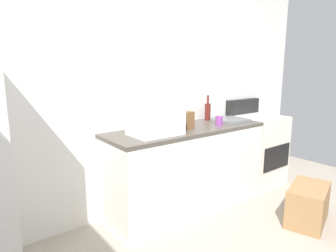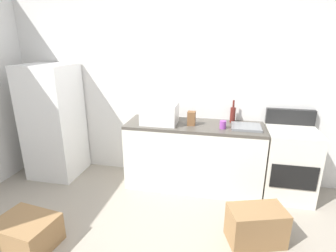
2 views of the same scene
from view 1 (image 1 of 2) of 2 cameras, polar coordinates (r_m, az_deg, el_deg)
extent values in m
cube|color=silver|center=(3.11, -4.54, 7.27)|extent=(5.00, 0.10, 2.60)
cube|color=silver|center=(3.19, 3.75, -8.62)|extent=(1.80, 0.60, 0.86)
cube|color=#4C473F|center=(3.07, 3.86, -0.70)|extent=(1.80, 0.60, 0.04)
cube|color=silver|center=(4.06, 16.94, -4.44)|extent=(0.60, 0.60, 0.90)
cube|color=black|center=(3.90, 20.54, -5.76)|extent=(0.52, 0.02, 0.30)
cube|color=black|center=(4.10, 14.45, 3.71)|extent=(0.60, 0.08, 0.20)
cube|color=white|center=(2.72, -2.51, 1.08)|extent=(0.46, 0.34, 0.27)
cube|color=slate|center=(3.51, 12.21, 1.16)|extent=(0.36, 0.32, 0.03)
cylinder|color=#591E19|center=(3.52, 7.76, 2.76)|extent=(0.07, 0.07, 0.20)
cylinder|color=#591E19|center=(3.50, 7.83, 5.19)|extent=(0.03, 0.03, 0.10)
cylinder|color=purple|center=(3.23, 9.99, 1.04)|extent=(0.08, 0.08, 0.10)
cube|color=brown|center=(2.99, 3.89, 1.14)|extent=(0.10, 0.10, 0.18)
cube|color=olive|center=(3.30, 25.74, -13.66)|extent=(0.62, 0.47, 0.38)
camera|label=2|loc=(2.58, 79.26, 12.17)|focal=28.27mm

